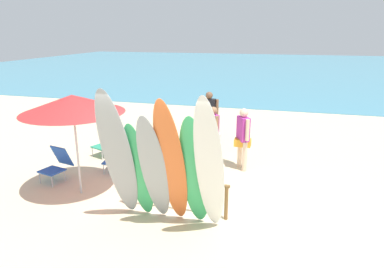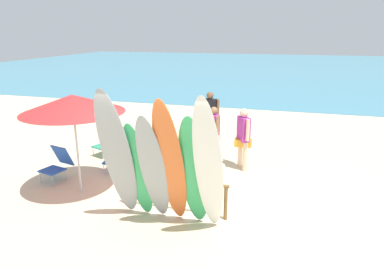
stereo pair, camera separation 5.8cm
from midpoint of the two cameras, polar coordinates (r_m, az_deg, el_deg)
The scene contains 16 objects.
ground at distance 20.23m, azimuth 9.99°, elevation 6.51°, with size 60.00×60.00×0.00m, color beige.
ocean_water at distance 35.92m, azimuth 12.74°, elevation 10.69°, with size 60.00×40.00×0.02m, color teal.
surfboard_rack at distance 6.81m, azimuth -2.62°, elevation -8.77°, with size 2.13×0.07×0.72m.
surfboard_grey_0 at distance 6.33m, azimuth -11.92°, elevation -3.60°, with size 0.57×0.08×2.73m, color #999EA3.
surfboard_green_1 at distance 6.44m, azimuth -8.57°, elevation -6.10°, with size 0.48×0.06×2.04m, color #38B266.
surfboard_grey_2 at distance 6.13m, azimuth -6.12°, elevation -5.97°, with size 0.48×0.08×2.35m, color #999EA3.
surfboard_orange_3 at distance 5.95m, azimuth -3.27°, elevation -5.11°, with size 0.49×0.08×2.65m, color orange.
surfboard_green_4 at distance 5.98m, azimuth 0.63°, elevation -6.49°, with size 0.51×0.06×2.31m, color #38B266.
surfboard_white_5 at distance 5.66m, azimuth 3.04°, elevation -5.70°, with size 0.47×0.07×2.78m, color white.
beachgoer_near_rack at distance 11.02m, azimuth 3.10°, elevation 3.39°, with size 0.62×0.26×1.63m.
beachgoer_midbeach at distance 9.47m, azimuth 3.76°, elevation 0.71°, with size 0.39×0.48×1.50m.
beachgoer_strolling at distance 8.89m, azimuth 8.63°, elevation -0.12°, with size 0.42×0.54×1.60m.
beach_chair_red at distance 10.25m, azimuth -13.58°, elevation -1.03°, with size 0.71×0.82×0.82m.
beach_chair_blue at distance 8.90m, azimuth -21.02°, elevation -4.41°, with size 0.65×0.79×0.82m.
beach_chair_striped at distance 9.10m, azimuth -12.10°, elevation -3.19°, with size 0.58×0.75×0.81m.
beach_umbrella at distance 7.56m, azimuth -18.81°, elevation 4.75°, with size 2.13×2.13×2.20m.
Camera 2 is at (1.99, -5.83, 3.45)m, focal length 32.45 mm.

